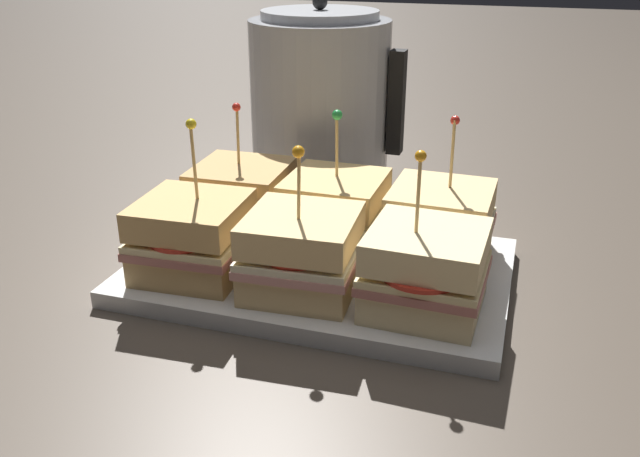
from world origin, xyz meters
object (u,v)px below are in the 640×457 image
(kettle_steel, at_px, (320,103))
(sandwich_back_left, at_px, (242,198))
(sandwich_front_left, at_px, (193,237))
(sandwich_back_center, at_px, (334,211))
(sandwich_back_right, at_px, (440,223))
(serving_platter, at_px, (320,271))
(sandwich_front_center, at_px, (305,253))
(sandwich_front_right, at_px, (426,270))

(kettle_steel, bearing_deg, sandwich_back_left, -96.21)
(sandwich_front_left, xyz_separation_m, sandwich_back_center, (0.12, 0.11, 0.00))
(sandwich_back_right, xyz_separation_m, kettle_steel, (-0.20, 0.23, 0.06))
(sandwich_back_left, bearing_deg, kettle_steel, 83.79)
(serving_platter, xyz_separation_m, sandwich_front_center, (0.00, -0.06, 0.05))
(serving_platter, xyz_separation_m, sandwich_front_left, (-0.12, -0.06, 0.05))
(sandwich_back_center, bearing_deg, sandwich_front_left, -136.53)
(sandwich_front_right, relative_size, sandwich_back_center, 1.01)
(sandwich_back_center, bearing_deg, serving_platter, -88.35)
(sandwich_front_center, relative_size, sandwich_front_right, 0.96)
(sandwich_back_right, bearing_deg, sandwich_front_center, -135.23)
(serving_platter, relative_size, kettle_steel, 1.48)
(serving_platter, bearing_deg, sandwich_back_left, 152.35)
(sandwich_front_left, height_order, sandwich_front_center, sandwich_front_left)
(sandwich_back_right, bearing_deg, kettle_steel, 131.88)
(sandwich_front_right, relative_size, kettle_steel, 0.58)
(sandwich_back_left, distance_m, kettle_steel, 0.23)
(sandwich_front_right, distance_m, kettle_steel, 0.40)
(serving_platter, height_order, sandwich_front_center, sandwich_front_center)
(sandwich_back_left, height_order, sandwich_back_right, sandwich_back_right)
(sandwich_front_center, xyz_separation_m, kettle_steel, (-0.09, 0.34, 0.06))
(sandwich_front_right, bearing_deg, sandwich_back_center, 137.13)
(sandwich_back_center, relative_size, sandwich_back_right, 0.98)
(sandwich_front_center, height_order, sandwich_front_right, sandwich_front_right)
(serving_platter, relative_size, sandwich_front_center, 2.64)
(sandwich_back_right, bearing_deg, sandwich_front_left, -154.77)
(sandwich_back_left, distance_m, sandwich_back_right, 0.23)
(sandwich_back_left, bearing_deg, sandwich_back_right, -1.19)
(kettle_steel, bearing_deg, sandwich_back_center, -69.03)
(sandwich_front_left, height_order, sandwich_back_right, sandwich_front_left)
(sandwich_front_right, distance_m, sandwich_back_right, 0.11)
(serving_platter, bearing_deg, sandwich_front_right, -25.73)
(sandwich_front_left, bearing_deg, kettle_steel, 85.19)
(sandwich_front_right, bearing_deg, sandwich_back_left, 153.33)
(sandwich_front_right, relative_size, sandwich_back_right, 0.99)
(sandwich_front_left, bearing_deg, sandwich_back_left, 87.95)
(sandwich_back_left, bearing_deg, sandwich_back_center, -2.43)
(sandwich_front_center, xyz_separation_m, sandwich_back_center, (-0.00, 0.11, 0.00))
(serving_platter, distance_m, sandwich_back_center, 0.07)
(sandwich_front_center, relative_size, kettle_steel, 0.56)
(sandwich_front_left, xyz_separation_m, sandwich_front_right, (0.24, -0.00, 0.00))
(sandwich_back_center, xyz_separation_m, kettle_steel, (-0.09, 0.23, 0.06))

